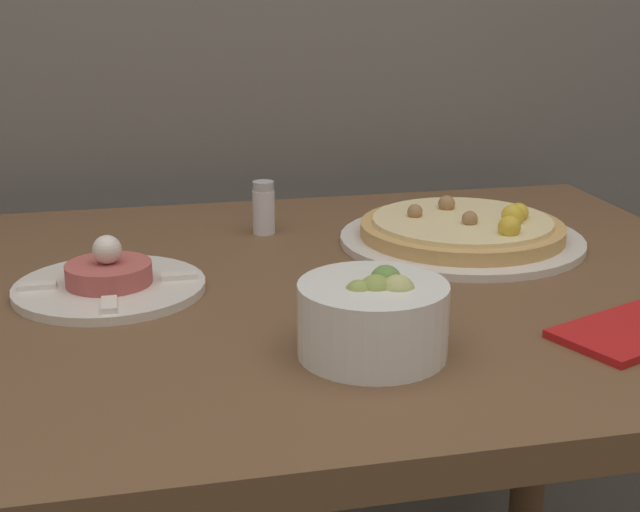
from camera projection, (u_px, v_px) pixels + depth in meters
The scene contains 6 objects.
dining_table at pixel (285, 376), 1.05m from camera, with size 1.11×0.79×0.76m.
pizza_plate at pixel (463, 232), 1.16m from camera, with size 0.32×0.32×0.06m.
tartare_plate at pixel (109, 281), 0.98m from camera, with size 0.21×0.21×0.07m.
small_bowl at pixel (373, 317), 0.82m from camera, with size 0.14×0.14×0.08m.
napkin at pixel (633, 331), 0.87m from camera, with size 0.18×0.14×0.01m.
salt_shaker at pixel (264, 208), 1.20m from camera, with size 0.03×0.03×0.07m.
Camera 1 is at (-0.17, -0.54, 1.10)m, focal length 50.00 mm.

